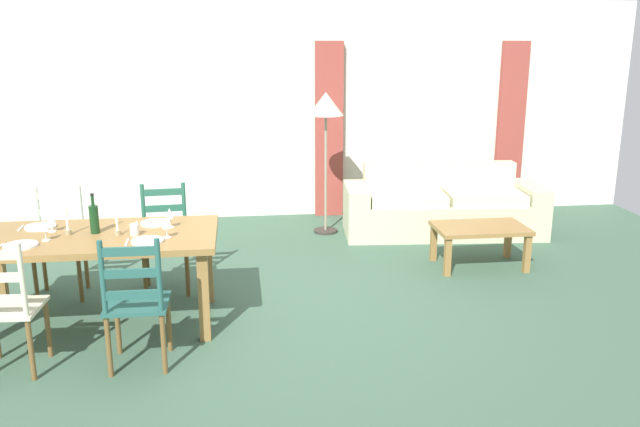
{
  "coord_description": "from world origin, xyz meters",
  "views": [
    {
      "loc": [
        -0.36,
        -5.0,
        2.19
      ],
      "look_at": [
        0.33,
        0.41,
        0.75
      ],
      "focal_mm": 36.64,
      "sensor_mm": 36.0,
      "label": 1
    }
  ],
  "objects_px": {
    "dining_chair_far_right": "(165,239)",
    "dining_chair_near_left": "(5,307)",
    "couch": "(442,208)",
    "coffee_table": "(480,232)",
    "dining_table": "(93,245)",
    "coffee_cup_primary": "(135,230)",
    "dining_chair_near_right": "(136,303)",
    "dining_chair_far_left": "(60,243)",
    "wine_glass_near_left": "(45,226)",
    "wine_glass_far_left": "(51,218)",
    "standing_lamp": "(326,113)",
    "wine_glass_near_right": "(166,224)",
    "wine_bottle": "(94,218)",
    "wine_glass_far_right": "(170,214)"
  },
  "relations": [
    {
      "from": "dining_chair_far_right",
      "to": "dining_chair_near_left",
      "type": "bearing_deg",
      "value": -121.64
    },
    {
      "from": "couch",
      "to": "coffee_table",
      "type": "height_order",
      "value": "couch"
    },
    {
      "from": "dining_table",
      "to": "dining_chair_near_left",
      "type": "xyz_separation_m",
      "value": [
        -0.44,
        -0.73,
        -0.19
      ]
    },
    {
      "from": "dining_table",
      "to": "coffee_cup_primary",
      "type": "bearing_deg",
      "value": -10.3
    },
    {
      "from": "dining_table",
      "to": "dining_chair_near_right",
      "type": "xyz_separation_m",
      "value": [
        0.42,
        -0.76,
        -0.19
      ]
    },
    {
      "from": "dining_chair_near_right",
      "to": "dining_chair_far_left",
      "type": "height_order",
      "value": "same"
    },
    {
      "from": "dining_chair_near_right",
      "to": "wine_glass_near_left",
      "type": "relative_size",
      "value": 5.96
    },
    {
      "from": "wine_glass_far_left",
      "to": "dining_table",
      "type": "bearing_deg",
      "value": -20.14
    },
    {
      "from": "dining_chair_near_right",
      "to": "dining_table",
      "type": "bearing_deg",
      "value": 118.97
    },
    {
      "from": "dining_table",
      "to": "dining_chair_near_right",
      "type": "bearing_deg",
      "value": -61.03
    },
    {
      "from": "dining_table",
      "to": "wine_glass_near_left",
      "type": "distance_m",
      "value": 0.38
    },
    {
      "from": "standing_lamp",
      "to": "dining_chair_far_right",
      "type": "bearing_deg",
      "value": -135.71
    },
    {
      "from": "coffee_table",
      "to": "wine_glass_near_right",
      "type": "bearing_deg",
      "value": -158.98
    },
    {
      "from": "wine_bottle",
      "to": "wine_glass_near_right",
      "type": "height_order",
      "value": "wine_bottle"
    },
    {
      "from": "wine_glass_near_right",
      "to": "dining_chair_far_right",
      "type": "bearing_deg",
      "value": 97.61
    },
    {
      "from": "wine_glass_near_left",
      "to": "wine_glass_far_right",
      "type": "distance_m",
      "value": 0.92
    },
    {
      "from": "dining_chair_far_right",
      "to": "standing_lamp",
      "type": "xyz_separation_m",
      "value": [
        1.68,
        1.64,
        0.93
      ]
    },
    {
      "from": "wine_glass_far_right",
      "to": "couch",
      "type": "distance_m",
      "value": 3.61
    },
    {
      "from": "dining_chair_far_right",
      "to": "wine_glass_far_right",
      "type": "xyz_separation_m",
      "value": [
        0.12,
        -0.6,
        0.38
      ]
    },
    {
      "from": "wine_glass_far_left",
      "to": "coffee_cup_primary",
      "type": "bearing_deg",
      "value": -15.28
    },
    {
      "from": "dining_chair_far_left",
      "to": "wine_glass_far_left",
      "type": "xyz_separation_m",
      "value": [
        0.12,
        -0.6,
        0.38
      ]
    },
    {
      "from": "dining_chair_near_left",
      "to": "coffee_table",
      "type": "height_order",
      "value": "dining_chair_near_left"
    },
    {
      "from": "wine_glass_near_right",
      "to": "coffee_table",
      "type": "bearing_deg",
      "value": 21.02
    },
    {
      "from": "wine_glass_near_left",
      "to": "wine_glass_near_right",
      "type": "xyz_separation_m",
      "value": [
        0.89,
        -0.04,
        0.0
      ]
    },
    {
      "from": "wine_glass_far_left",
      "to": "dining_chair_far_left",
      "type": "bearing_deg",
      "value": 101.1
    },
    {
      "from": "dining_chair_near_left",
      "to": "dining_chair_far_right",
      "type": "height_order",
      "value": "same"
    },
    {
      "from": "wine_glass_far_left",
      "to": "standing_lamp",
      "type": "xyz_separation_m",
      "value": [
        2.47,
        2.25,
        0.55
      ]
    },
    {
      "from": "wine_bottle",
      "to": "wine_glass_far_left",
      "type": "xyz_separation_m",
      "value": [
        -0.34,
        0.08,
        -0.01
      ]
    },
    {
      "from": "wine_glass_near_left",
      "to": "wine_glass_near_right",
      "type": "distance_m",
      "value": 0.89
    },
    {
      "from": "dining_chair_far_left",
      "to": "dining_chair_far_right",
      "type": "height_order",
      "value": "same"
    },
    {
      "from": "dining_table",
      "to": "wine_bottle",
      "type": "xyz_separation_m",
      "value": [
        0.02,
        0.04,
        0.2
      ]
    },
    {
      "from": "wine_glass_near_right",
      "to": "coffee_table",
      "type": "distance_m",
      "value": 3.17
    },
    {
      "from": "dining_chair_near_left",
      "to": "standing_lamp",
      "type": "height_order",
      "value": "standing_lamp"
    },
    {
      "from": "dining_chair_far_right",
      "to": "wine_glass_near_left",
      "type": "relative_size",
      "value": 5.96
    },
    {
      "from": "dining_chair_near_left",
      "to": "dining_chair_far_left",
      "type": "distance_m",
      "value": 1.45
    },
    {
      "from": "dining_chair_near_right",
      "to": "wine_glass_near_left",
      "type": "distance_m",
      "value": 1.04
    },
    {
      "from": "dining_chair_far_left",
      "to": "dining_chair_near_right",
      "type": "bearing_deg",
      "value": -59.76
    },
    {
      "from": "dining_chair_far_right",
      "to": "wine_glass_near_right",
      "type": "distance_m",
      "value": 0.97
    },
    {
      "from": "dining_chair_far_left",
      "to": "coffee_cup_primary",
      "type": "height_order",
      "value": "dining_chair_far_left"
    },
    {
      "from": "dining_chair_near_right",
      "to": "wine_glass_near_right",
      "type": "relative_size",
      "value": 5.96
    },
    {
      "from": "dining_table",
      "to": "dining_chair_near_left",
      "type": "height_order",
      "value": "dining_chair_near_left"
    },
    {
      "from": "dining_table",
      "to": "couch",
      "type": "bearing_deg",
      "value": 31.95
    },
    {
      "from": "wine_bottle",
      "to": "coffee_cup_primary",
      "type": "height_order",
      "value": "wine_bottle"
    },
    {
      "from": "wine_bottle",
      "to": "couch",
      "type": "distance_m",
      "value": 4.12
    },
    {
      "from": "dining_chair_near_right",
      "to": "wine_glass_far_right",
      "type": "relative_size",
      "value": 5.96
    },
    {
      "from": "dining_chair_near_right",
      "to": "wine_glass_near_right",
      "type": "height_order",
      "value": "dining_chair_near_right"
    },
    {
      "from": "wine_bottle",
      "to": "couch",
      "type": "bearing_deg",
      "value": 31.61
    },
    {
      "from": "dining_chair_near_right",
      "to": "coffee_cup_primary",
      "type": "relative_size",
      "value": 10.67
    },
    {
      "from": "dining_chair_far_left",
      "to": "wine_glass_near_right",
      "type": "distance_m",
      "value": 1.4
    },
    {
      "from": "dining_chair_far_left",
      "to": "wine_glass_far_left",
      "type": "distance_m",
      "value": 0.72
    }
  ]
}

